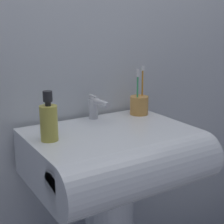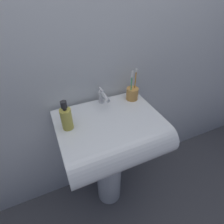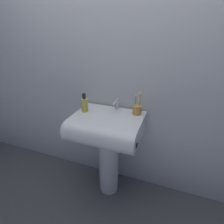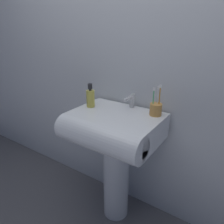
# 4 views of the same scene
# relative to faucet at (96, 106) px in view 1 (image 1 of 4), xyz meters

# --- Properties ---
(wall_back) EXTENTS (5.00, 0.05, 2.40)m
(wall_back) POSITION_rel_faucet_xyz_m (-0.02, 0.10, 0.27)
(wall_back) COLOR silver
(wall_back) RESTS_ON ground
(sink_basin) EXTENTS (0.61, 0.50, 0.18)m
(sink_basin) POSITION_rel_faucet_xyz_m (-0.02, -0.21, -0.14)
(sink_basin) COLOR white
(sink_basin) RESTS_ON sink_pedestal
(faucet) EXTENTS (0.04, 0.15, 0.10)m
(faucet) POSITION_rel_faucet_xyz_m (0.00, 0.00, 0.00)
(faucet) COLOR silver
(faucet) RESTS_ON sink_basin
(toothbrush_cup) EXTENTS (0.08, 0.08, 0.21)m
(toothbrush_cup) POSITION_rel_faucet_xyz_m (0.20, -0.02, -0.01)
(toothbrush_cup) COLOR #D19347
(toothbrush_cup) RESTS_ON sink_basin
(soap_bottle) EXTENTS (0.06, 0.06, 0.17)m
(soap_bottle) POSITION_rel_faucet_xyz_m (-0.26, -0.14, 0.01)
(soap_bottle) COLOR gold
(soap_bottle) RESTS_ON sink_basin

